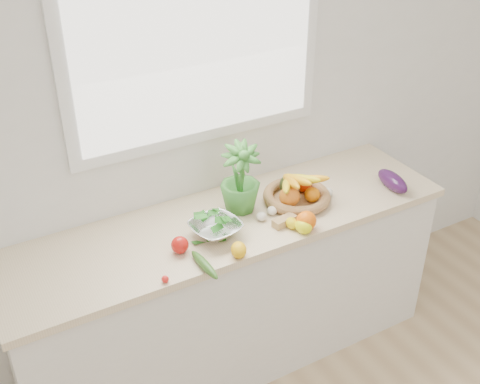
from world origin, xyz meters
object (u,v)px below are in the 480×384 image
apple (180,245)px  colander_with_spinach (215,226)px  fruit_basket (296,193)px  potted_herb (240,178)px  eggplant (392,181)px  cucumber (204,265)px

apple → colander_with_spinach: size_ratio=0.30×
fruit_basket → apple: bearing=-171.8°
apple → potted_herb: potted_herb is taller
eggplant → apple: bearing=178.0°
cucumber → potted_herb: bearing=42.3°
cucumber → fruit_basket: fruit_basket is taller
colander_with_spinach → fruit_basket: bearing=8.1°
cucumber → colander_with_spinach: colander_with_spinach is taller
potted_herb → fruit_basket: potted_herb is taller
colander_with_spinach → potted_herb: bearing=34.3°
apple → potted_herb: size_ratio=0.23×
apple → cucumber: bearing=-75.0°
potted_herb → eggplant: bearing=-15.4°
potted_herb → colander_with_spinach: potted_herb is taller
apple → colander_with_spinach: colander_with_spinach is taller
apple → potted_herb: bearing=23.3°
apple → potted_herb: (0.41, 0.17, 0.14)m
eggplant → colander_with_spinach: (-1.00, 0.07, 0.02)m
eggplant → cucumber: (-1.15, -0.11, -0.02)m
apple → fruit_basket: fruit_basket is taller
fruit_basket → colander_with_spinach: 0.50m
fruit_basket → colander_with_spinach: (-0.49, -0.07, 0.01)m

